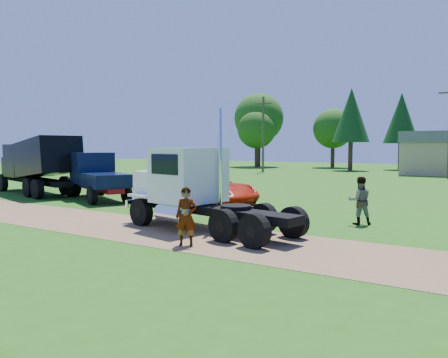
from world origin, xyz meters
The scene contains 10 objects.
ground centered at (0.00, 0.00, 0.00)m, with size 140.00×140.00×0.00m, color #265713.
dirt_track centered at (0.00, 0.00, 0.01)m, with size 120.00×4.20×0.01m, color brown.
white_semi_tractor centered at (0.38, 1.17, 1.52)m, with size 7.55×3.66×4.46m.
black_dump_truck centered at (-14.90, 5.37, 2.04)m, with size 8.73×4.48×3.70m.
navy_truck centered at (-9.71, 5.47, 1.38)m, with size 6.30×4.33×2.71m.
orange_pickup centered at (-2.66, 6.66, 0.85)m, with size 2.83×6.14×1.71m, color red.
spectator_a centered at (2.13, -1.35, 0.91)m, with size 0.66×0.43×1.81m, color #999999.
spectator_b centered at (5.61, 5.25, 0.94)m, with size 0.91×0.71×1.88m, color #999999.
tan_shed centered at (4.00, 40.00, 2.42)m, with size 6.20×5.40×4.70m.
tree_row centered at (-0.97, 48.59, 6.30)m, with size 56.30×13.72×11.25m.
Camera 1 is at (10.20, -11.91, 3.04)m, focal length 35.00 mm.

